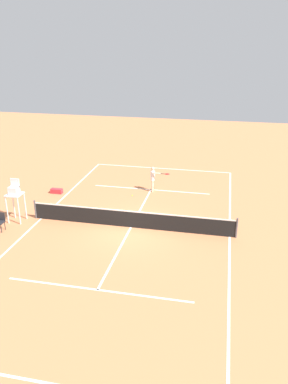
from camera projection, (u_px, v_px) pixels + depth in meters
The scene contains 8 objects.
ground_plane at pixel (131, 227), 20.52m from camera, with size 60.00×60.00×0.00m, color #D37A4C.
court_lines at pixel (131, 227), 20.52m from camera, with size 10.43×20.55×0.01m.
tennis_net at pixel (131, 219), 20.34m from camera, with size 11.03×0.10×1.07m.
player_serving at pixel (154, 177), 24.98m from camera, with size 1.27×0.55×1.68m.
tennis_ball at pixel (132, 195), 24.59m from camera, with size 0.07×0.07×0.07m, color #CCE033.
umpire_chair at pixel (15, 194), 20.67m from camera, with size 0.80×0.80×2.41m.
courtside_chair_near at pixel (0, 221), 20.03m from camera, with size 0.44×0.46×0.95m.
equipment_bag at pixel (57, 191), 24.99m from camera, with size 0.76×0.32×0.30m, color red.
Camera 1 is at (-4.49, 17.81, 9.37)m, focal length 36.03 mm.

